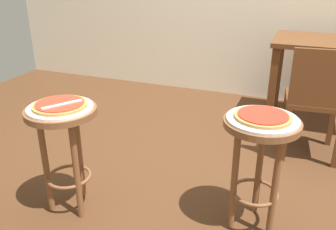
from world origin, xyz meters
The scene contains 10 objects.
ground_plane centered at (0.00, 0.00, 0.00)m, with size 6.00×6.00×0.00m, color #4C2D19.
stool_foreground centered at (-0.74, -0.76, 0.48)m, with size 0.39×0.39×0.64m.
serving_plate_foreground centered at (-0.74, -0.76, 0.65)m, with size 0.35×0.35×0.01m, color white.
pizza_foreground centered at (-0.74, -0.76, 0.66)m, with size 0.29×0.29×0.02m.
stool_middle centered at (0.30, -0.53, 0.48)m, with size 0.39×0.39×0.64m.
serving_plate_middle centered at (0.30, -0.53, 0.65)m, with size 0.36×0.36×0.01m, color silver.
pizza_middle centered at (0.30, -0.53, 0.66)m, with size 0.28×0.28×0.02m.
dining_table centered at (0.63, 1.10, 0.63)m, with size 0.92×0.66×0.76m.
wooden_chair centered at (0.57, 0.41, 0.47)m, with size 0.44×0.44×0.85m.
pizza_server_knife centered at (-0.71, -0.78, 0.68)m, with size 0.22×0.02×0.01m, color silver.
Camera 1 is at (0.45, -2.22, 1.37)m, focal length 38.39 mm.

